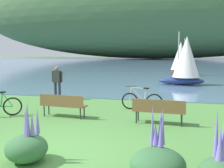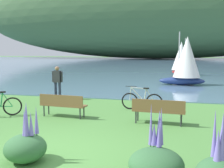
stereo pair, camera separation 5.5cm
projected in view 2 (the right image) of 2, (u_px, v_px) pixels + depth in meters
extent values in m
plane|color=#518E42|center=(52.00, 153.00, 6.79)|extent=(200.00, 200.00, 0.00)
cube|color=#5B7F9E|center=(164.00, 63.00, 52.63)|extent=(180.00, 80.00, 0.04)
ellipsoid|color=#42663D|center=(155.00, 10.00, 78.71)|extent=(111.85, 28.00, 27.80)
cube|color=brown|center=(159.00, 111.00, 9.48)|extent=(1.82, 0.57, 0.05)
cube|color=brown|center=(158.00, 106.00, 9.26)|extent=(1.80, 0.13, 0.40)
cylinder|color=#2D2D33|center=(138.00, 115.00, 9.89)|extent=(0.05, 0.05, 0.45)
cylinder|color=#2D2D33|center=(181.00, 118.00, 9.45)|extent=(0.05, 0.05, 0.45)
cylinder|color=#2D2D33|center=(136.00, 117.00, 9.57)|extent=(0.05, 0.05, 0.45)
cylinder|color=#2D2D33|center=(181.00, 120.00, 9.13)|extent=(0.05, 0.05, 0.45)
cube|color=brown|center=(64.00, 105.00, 10.48)|extent=(1.83, 0.62, 0.05)
cube|color=brown|center=(61.00, 100.00, 10.25)|extent=(1.80, 0.18, 0.40)
cylinder|color=#2D2D33|center=(49.00, 109.00, 10.91)|extent=(0.05, 0.05, 0.45)
cylinder|color=#2D2D33|center=(84.00, 111.00, 10.42)|extent=(0.05, 0.05, 0.45)
cylinder|color=#2D2D33|center=(44.00, 110.00, 10.59)|extent=(0.05, 0.05, 0.45)
cylinder|color=#2D2D33|center=(80.00, 113.00, 10.11)|extent=(0.05, 0.05, 0.45)
torus|color=black|center=(13.00, 106.00, 10.71)|extent=(0.63, 0.45, 0.72)
cylinder|color=#1E8C4C|center=(2.00, 100.00, 10.54)|extent=(0.13, 0.11, 0.54)
cylinder|color=#1E8C4C|center=(7.00, 106.00, 10.63)|extent=(0.37, 0.26, 0.05)
cylinder|color=#1E8C4C|center=(8.00, 100.00, 10.61)|extent=(0.32, 0.23, 0.56)
cube|color=black|center=(2.00, 92.00, 10.52)|extent=(0.25, 0.22, 0.05)
torus|color=black|center=(130.00, 101.00, 11.83)|extent=(0.72, 0.08, 0.72)
torus|color=black|center=(154.00, 102.00, 11.55)|extent=(0.72, 0.08, 0.72)
cylinder|color=silver|center=(138.00, 94.00, 11.70)|extent=(0.61, 0.06, 0.61)
cylinder|color=silver|center=(139.00, 88.00, 11.66)|extent=(0.66, 0.06, 0.09)
cylinder|color=silver|center=(145.00, 95.00, 11.62)|extent=(0.12, 0.05, 0.54)
cylinder|color=silver|center=(149.00, 102.00, 11.60)|extent=(0.43, 0.04, 0.05)
cylinder|color=silver|center=(150.00, 96.00, 11.56)|extent=(0.37, 0.04, 0.56)
cylinder|color=silver|center=(130.00, 94.00, 11.78)|extent=(0.09, 0.04, 0.60)
cube|color=black|center=(146.00, 88.00, 11.57)|extent=(0.24, 0.11, 0.05)
cylinder|color=black|center=(131.00, 86.00, 11.74)|extent=(0.48, 0.04, 0.02)
cylinder|color=#282D47|center=(56.00, 91.00, 14.29)|extent=(0.14, 0.14, 0.88)
cylinder|color=#282D47|center=(60.00, 91.00, 14.21)|extent=(0.14, 0.14, 0.88)
cube|color=#2D2D33|center=(57.00, 77.00, 14.16)|extent=(0.40, 0.25, 0.60)
sphere|color=#9E7051|center=(57.00, 69.00, 14.11)|extent=(0.22, 0.22, 0.22)
cylinder|color=#2D2D33|center=(53.00, 76.00, 14.24)|extent=(0.09, 0.09, 0.56)
cylinder|color=#2D2D33|center=(62.00, 77.00, 14.08)|extent=(0.09, 0.09, 0.56)
ellipsoid|color=#386B3D|center=(156.00, 164.00, 5.40)|extent=(1.10, 1.10, 0.61)
cylinder|color=#386B3D|center=(161.00, 147.00, 5.65)|extent=(0.02, 0.02, 0.12)
cone|color=#8470D1|center=(161.00, 126.00, 5.59)|extent=(0.11, 0.11, 0.78)
cylinder|color=#386B3D|center=(151.00, 147.00, 5.65)|extent=(0.02, 0.02, 0.12)
cone|color=#8470D1|center=(151.00, 124.00, 5.59)|extent=(0.09, 0.09, 0.87)
cylinder|color=#386B3D|center=(159.00, 147.00, 5.67)|extent=(0.02, 0.02, 0.12)
cone|color=#8470D1|center=(159.00, 127.00, 5.62)|extent=(0.14, 0.14, 0.71)
cylinder|color=#386B3D|center=(159.00, 150.00, 5.52)|extent=(0.02, 0.02, 0.12)
cone|color=#8470D1|center=(159.00, 133.00, 5.48)|extent=(0.11, 0.11, 0.56)
cylinder|color=#386B3D|center=(154.00, 148.00, 5.64)|extent=(0.02, 0.02, 0.12)
cone|color=#8470D1|center=(154.00, 134.00, 5.60)|extent=(0.15, 0.15, 0.45)
cylinder|color=#386B3D|center=(213.00, 160.00, 4.67)|extent=(0.02, 0.02, 0.12)
cone|color=#8470D1|center=(215.00, 133.00, 4.61)|extent=(0.10, 0.10, 0.83)
cylinder|color=#386B3D|center=(217.00, 165.00, 4.49)|extent=(0.02, 0.02, 0.12)
cone|color=#8470D1|center=(218.00, 145.00, 4.44)|extent=(0.13, 0.13, 0.55)
cylinder|color=#386B3D|center=(221.00, 165.00, 4.49)|extent=(0.02, 0.02, 0.12)
cone|color=#8470D1|center=(222.00, 144.00, 4.45)|extent=(0.12, 0.12, 0.56)
cylinder|color=#386B3D|center=(221.00, 163.00, 4.53)|extent=(0.02, 0.02, 0.12)
cone|color=#8470D1|center=(222.00, 143.00, 4.49)|extent=(0.13, 0.13, 0.57)
cylinder|color=#386B3D|center=(221.00, 164.00, 4.53)|extent=(0.02, 0.02, 0.12)
cone|color=#8470D1|center=(222.00, 136.00, 4.47)|extent=(0.15, 0.15, 0.81)
ellipsoid|color=#386B3D|center=(25.00, 148.00, 6.25)|extent=(0.96, 0.96, 0.64)
cylinder|color=#386B3D|center=(32.00, 138.00, 6.19)|extent=(0.02, 0.02, 0.12)
cone|color=#8470D1|center=(31.00, 124.00, 6.15)|extent=(0.11, 0.11, 0.54)
cylinder|color=#386B3D|center=(27.00, 136.00, 6.33)|extent=(0.02, 0.02, 0.12)
cone|color=#8470D1|center=(27.00, 117.00, 6.28)|extent=(0.09, 0.09, 0.76)
cylinder|color=#386B3D|center=(25.00, 138.00, 6.18)|extent=(0.02, 0.02, 0.12)
cone|color=#8470D1|center=(25.00, 122.00, 6.14)|extent=(0.12, 0.12, 0.61)
cylinder|color=#386B3D|center=(37.00, 136.00, 6.33)|extent=(0.02, 0.02, 0.12)
cone|color=#8470D1|center=(36.00, 120.00, 6.29)|extent=(0.10, 0.10, 0.63)
cylinder|color=#386B3D|center=(27.00, 138.00, 6.15)|extent=(0.02, 0.02, 0.12)
cone|color=#8470D1|center=(26.00, 120.00, 6.10)|extent=(0.09, 0.09, 0.73)
ellipsoid|color=navy|center=(182.00, 81.00, 19.85)|extent=(3.31, 1.19, 0.57)
cylinder|color=#B2B2B2|center=(179.00, 54.00, 19.66)|extent=(0.08, 0.08, 3.24)
cone|color=white|center=(187.00, 57.00, 19.59)|extent=(2.09, 2.09, 2.92)
ellipsoid|color=#B22323|center=(183.00, 73.00, 27.28)|extent=(2.72, 2.91, 0.54)
cylinder|color=#B2B2B2|center=(185.00, 54.00, 26.84)|extent=(0.08, 0.08, 3.11)
cone|color=white|center=(181.00, 56.00, 27.33)|extent=(2.61, 2.61, 2.80)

